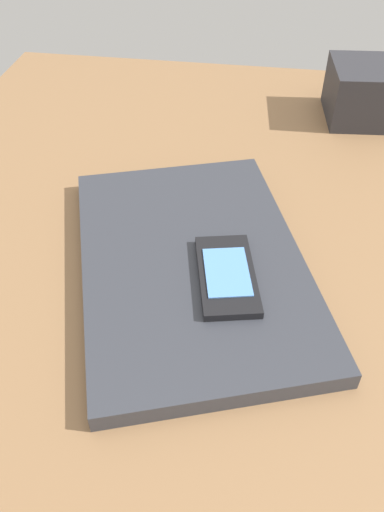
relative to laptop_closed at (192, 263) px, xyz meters
The scene contains 4 objects.
desk_surface 5.86cm from the laptop_closed, 168.55° to the left, with size 120.00×80.00×3.00cm, color olive.
laptop_closed is the anchor object (origin of this frame).
cell_phone_on_laptop 5.02cm from the laptop_closed, 124.42° to the right, with size 12.17×7.90×0.99cm.
desk_organizer 43.06cm from the laptop_closed, 28.10° to the right, with size 11.20×9.65×8.15cm, color #2D2D33.
Camera 1 is at (-34.89, -7.17, 42.47)cm, focal length 36.67 mm.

